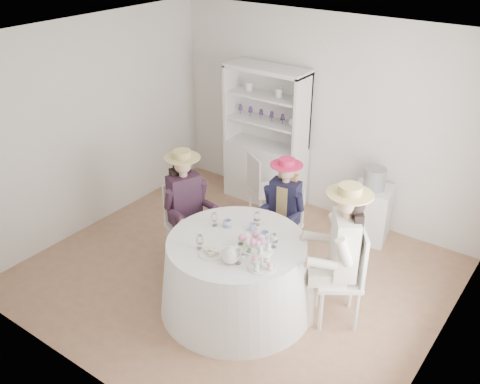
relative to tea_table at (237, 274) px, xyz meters
The scene contains 23 objects.
ground 0.68m from the tea_table, 128.42° to the left, with size 4.50×4.50×0.00m, color #8D6346.
ceiling 2.36m from the tea_table, 128.42° to the left, with size 4.50×4.50×0.00m, color white.
wall_back 2.62m from the tea_table, 97.92° to the left, with size 4.50×4.50×0.00m, color silver.
wall_front 1.87m from the tea_table, 102.09° to the right, with size 4.50×4.50×0.00m, color silver.
wall_left 2.79m from the tea_table, behind, with size 4.50×4.50×0.00m, color silver.
wall_right 2.17m from the tea_table, 12.53° to the left, with size 4.50×4.50×0.00m, color silver.
tea_table is the anchor object (origin of this frame).
hutch 2.46m from the tea_table, 116.38° to the left, with size 1.30×0.79×1.97m.
side_table 2.17m from the tea_table, 74.42° to the left, with size 0.46×0.46×0.72m, color silver.
hatbox 2.21m from the tea_table, 74.42° to the left, with size 0.27×0.27×0.27m, color black.
guest_left 1.11m from the tea_table, 160.66° to the left, with size 0.59×0.54×1.43m.
guest_mid 1.10m from the tea_table, 94.12° to the left, with size 0.49×0.51×1.32m.
guest_right 1.14m from the tea_table, 24.51° to the left, with size 0.67×0.63×1.55m.
spare_chair 1.82m from the tea_table, 115.80° to the left, with size 0.55×0.55×0.97m.
teacup_a 0.53m from the tea_table, 145.69° to the left, with size 0.09×0.09×0.07m, color white.
teacup_b 0.52m from the tea_table, 87.02° to the left, with size 0.08×0.08×0.07m, color white.
teacup_c 0.53m from the tea_table, 45.38° to the left, with size 0.09×0.09×0.07m, color white.
flower_bowl 0.49m from the tea_table, 30.90° to the right, with size 0.21×0.21×0.05m, color white.
flower_arrangement 0.55m from the tea_table, ahead, with size 0.20×0.20×0.08m.
table_teapot 0.61m from the tea_table, 62.29° to the right, with size 0.25×0.18×0.19m.
sandwich_plate 0.54m from the tea_table, 100.38° to the right, with size 0.25×0.25×0.06m.
cupcake_stand 0.71m from the tea_table, 26.18° to the right, with size 0.27×0.27×0.25m.
stemware_set 0.49m from the tea_table, 63.43° to the left, with size 0.81×0.78×0.15m.
Camera 1 is at (3.02, -4.08, 3.77)m, focal length 40.00 mm.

